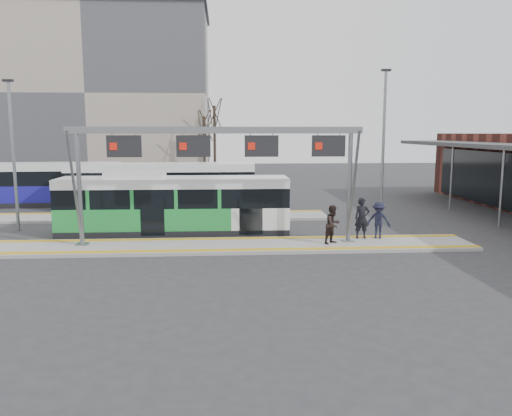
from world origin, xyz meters
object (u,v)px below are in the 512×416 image
(gantry, at_px, (220,151))
(passenger_c, at_px, (378,220))
(passenger_a, at_px, (362,218))
(hero_bus, at_px, (174,205))
(passenger_b, at_px, (333,224))

(gantry, xyz_separation_m, passenger_c, (7.41, 0.55, -3.29))
(gantry, distance_m, passenger_a, 7.37)
(hero_bus, relative_size, passenger_b, 6.61)
(gantry, distance_m, passenger_c, 8.13)
(gantry, height_order, hero_bus, gantry)
(passenger_a, height_order, passenger_c, passenger_a)
(gantry, xyz_separation_m, passenger_a, (6.62, 0.59, -3.19))
(hero_bus, bearing_deg, passenger_b, -24.77)
(passenger_b, bearing_deg, gantry, 137.89)
(hero_bus, bearing_deg, gantry, -52.02)
(gantry, xyz_separation_m, hero_bus, (-2.37, 3.07, -2.86))
(passenger_c, bearing_deg, passenger_b, -138.22)
(gantry, relative_size, passenger_a, 6.74)
(passenger_b, xyz_separation_m, passenger_c, (2.38, 0.95, -0.01))
(passenger_b, bearing_deg, passenger_c, -15.82)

